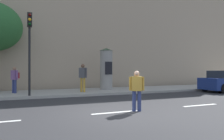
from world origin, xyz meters
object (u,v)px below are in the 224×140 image
poster_column (106,68)px  pedestrian_in_dark_shirt (15,77)px  traffic_light (30,40)px  pedestrian_near_pole (83,75)px  pedestrian_tallest (137,88)px

poster_column → pedestrian_in_dark_shirt: 6.03m
traffic_light → poster_column: traffic_light is taller
poster_column → pedestrian_in_dark_shirt: size_ratio=1.88×
pedestrian_in_dark_shirt → pedestrian_near_pole: bearing=-13.5°
pedestrian_tallest → pedestrian_near_pole: 6.27m
traffic_light → pedestrian_in_dark_shirt: 2.87m
traffic_light → pedestrian_in_dark_shirt: size_ratio=2.78×
pedestrian_near_pole → pedestrian_in_dark_shirt: size_ratio=1.12×
traffic_light → pedestrian_tallest: traffic_light is taller
pedestrian_near_pole → pedestrian_in_dark_shirt: bearing=166.5°
pedestrian_tallest → traffic_light: bearing=123.5°
traffic_light → poster_column: size_ratio=1.48×
traffic_light → pedestrian_near_pole: (3.20, 0.93, -1.90)m
pedestrian_tallest → pedestrian_near_pole: pedestrian_near_pole is taller
traffic_light → poster_column: (5.24, 2.08, -1.46)m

